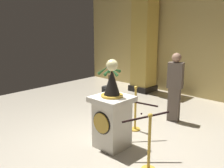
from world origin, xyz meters
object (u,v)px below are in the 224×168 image
Objects in this scene: pedestal_clock at (112,115)px; bystander_guest at (175,85)px; stanchion_near at (149,151)px; stanchion_far at (135,115)px; potted_palm_left at (110,89)px.

pedestal_clock is 2.10m from bystander_guest.
stanchion_near is 0.59× the size of bystander_guest.
stanchion_near is at bearing -69.50° from bystander_guest.
bystander_guest is at bearing 72.82° from stanchion_far.
bystander_guest reaches higher than stanchion_near.
stanchion_far reaches higher than stanchion_near.
bystander_guest is (2.47, -0.27, 0.59)m from potted_palm_left.
stanchion_far is 0.94× the size of potted_palm_left.
pedestal_clock reaches higher than stanchion_far.
bystander_guest reaches higher than potted_palm_left.
pedestal_clock is 1.68× the size of stanchion_far.
potted_palm_left is at bearing 173.87° from bystander_guest.
potted_palm_left reaches higher than stanchion_near.
stanchion_far is (-1.20, 1.17, 0.02)m from stanchion_near.
bystander_guest reaches higher than stanchion_far.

